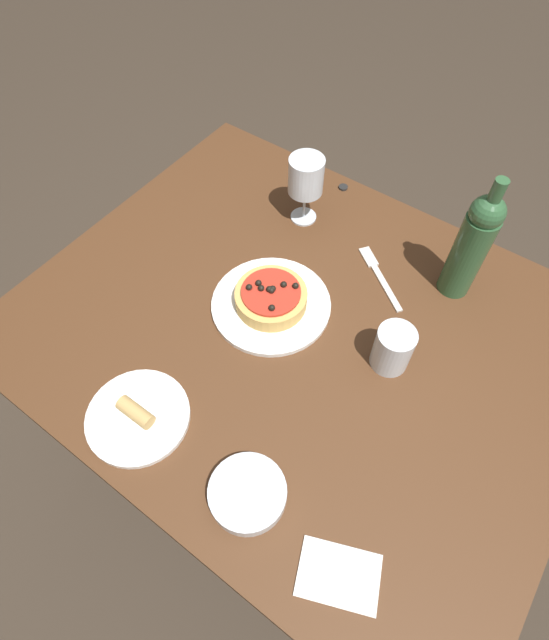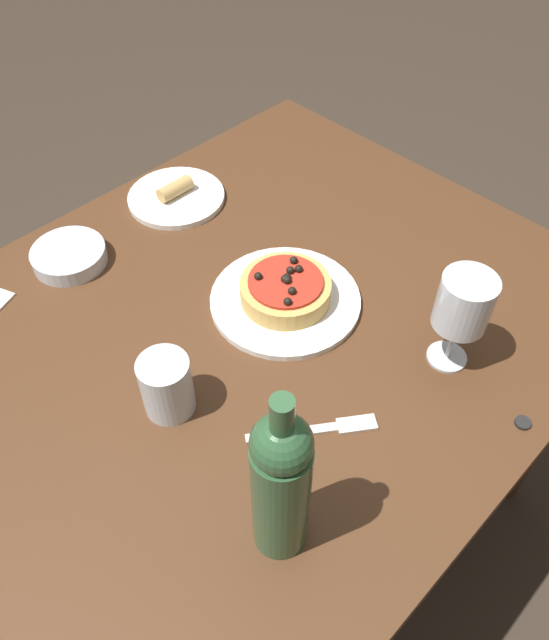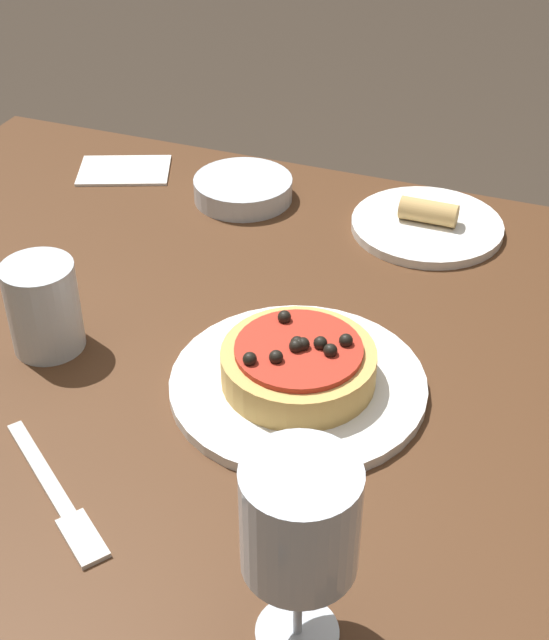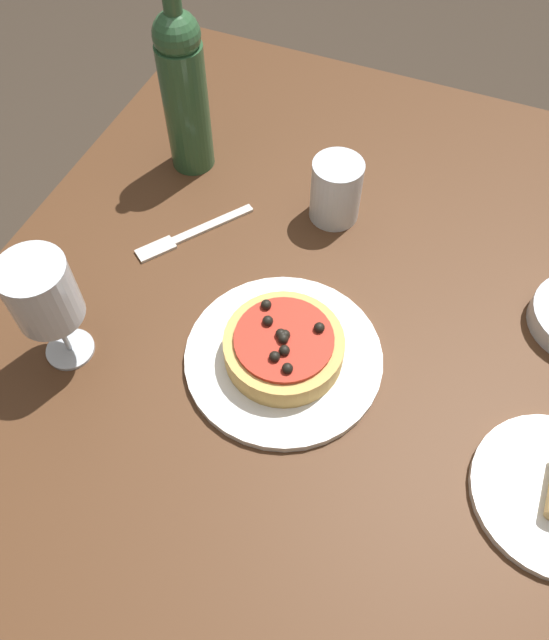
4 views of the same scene
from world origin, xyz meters
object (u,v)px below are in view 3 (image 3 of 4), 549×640
object	(u,v)px
side_bowl	(243,189)
side_plate	(427,224)
dining_table	(231,434)
dinner_plate	(298,384)
pizza	(298,364)
water_cup	(43,307)
wine_glass	(300,523)
fork	(58,498)

from	to	relation	value
side_bowl	side_plate	world-z (taller)	side_plate
dining_table	side_plate	bearing A→B (deg)	69.56
dinner_plate	side_bowl	world-z (taller)	side_bowl
dinner_plate	pizza	xyz separation A→B (m)	(0.00, -0.00, 0.03)
dining_table	side_plate	world-z (taller)	side_plate
water_cup	side_plate	distance (m)	0.51
dinner_plate	pizza	distance (m)	0.03
pizza	side_plate	distance (m)	0.37
wine_glass	fork	size ratio (longest dim) A/B	1.03
dinner_plate	water_cup	distance (m)	0.28
water_cup	side_plate	size ratio (longest dim) A/B	0.51
dining_table	dinner_plate	size ratio (longest dim) A/B	4.47
dining_table	dinner_plate	distance (m)	0.13
wine_glass	side_bowl	size ratio (longest dim) A/B	1.29
pizza	side_bowl	world-z (taller)	pizza
wine_glass	side_bowl	distance (m)	0.70
dinner_plate	pizza	bearing A→B (deg)	-31.34
wine_glass	fork	world-z (taller)	wine_glass
side_bowl	side_plate	xyz separation A→B (m)	(0.26, 0.01, -0.01)
fork	side_plate	distance (m)	0.61
pizza	wine_glass	xyz separation A→B (m)	(0.10, -0.27, 0.09)
fork	dining_table	bearing A→B (deg)	109.77
dining_table	fork	distance (m)	0.26
dinner_plate	fork	size ratio (longest dim) A/B	1.55
dinner_plate	side_bowl	size ratio (longest dim) A/B	1.93
water_cup	pizza	bearing A→B (deg)	5.60
dinner_plate	water_cup	bearing A→B (deg)	-174.39
dining_table	wine_glass	size ratio (longest dim) A/B	6.67
fork	pizza	bearing A→B (deg)	91.91
dinner_plate	side_bowl	bearing A→B (deg)	120.34
fork	water_cup	bearing A→B (deg)	160.25
dinner_plate	side_bowl	xyz separation A→B (m)	(-0.21, 0.35, 0.01)
water_cup	fork	distance (m)	0.24
wine_glass	side_plate	distance (m)	0.65
pizza	fork	world-z (taller)	pizza
wine_glass	water_cup	bearing A→B (deg)	146.85
water_cup	side_plate	world-z (taller)	water_cup
dining_table	fork	size ratio (longest dim) A/B	6.90
dinner_plate	fork	xyz separation A→B (m)	(-0.15, -0.22, -0.00)
side_bowl	pizza	bearing A→B (deg)	-59.66
dinner_plate	wine_glass	bearing A→B (deg)	-70.46
side_bowl	fork	world-z (taller)	side_bowl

